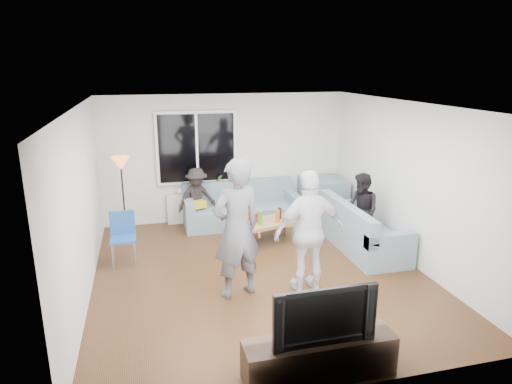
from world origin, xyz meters
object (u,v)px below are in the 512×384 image
object	(u,v)px
tv_console	(319,357)
player_left	(236,229)
side_chair	(123,239)
player_right	(309,232)
coffee_table	(263,232)
spectator_right	(362,211)
floor_lamp	(124,199)
sofa_right_section	(363,226)
television	(321,312)
sofa_back_section	(241,204)
spectator_back	(197,198)

from	to	relation	value
tv_console	player_left	bearing A→B (deg)	103.83
side_chair	player_right	bearing A→B (deg)	-30.67
coffee_table	spectator_right	xyz separation A→B (m)	(1.64, -0.61, 0.47)
spectator_right	player_left	bearing A→B (deg)	-72.96
floor_lamp	tv_console	bearing A→B (deg)	-65.49
coffee_table	player_left	bearing A→B (deg)	-115.34
player_right	player_left	bearing A→B (deg)	-9.35
sofa_right_section	player_right	world-z (taller)	player_right
side_chair	floor_lamp	world-z (taller)	floor_lamp
player_right	side_chair	bearing A→B (deg)	-34.74
player_right	television	size ratio (longest dim) A/B	1.64
sofa_right_section	tv_console	world-z (taller)	sofa_right_section
sofa_back_section	floor_lamp	world-z (taller)	floor_lamp
coffee_table	spectator_back	size ratio (longest dim) A/B	0.90
spectator_back	sofa_right_section	bearing A→B (deg)	-49.56
coffee_table	player_right	xyz separation A→B (m)	(0.17, -1.90, 0.69)
side_chair	spectator_right	world-z (taller)	spectator_right
sofa_back_section	coffee_table	world-z (taller)	sofa_back_section
sofa_right_section	floor_lamp	world-z (taller)	floor_lamp
coffee_table	floor_lamp	size ratio (longest dim) A/B	0.71
floor_lamp	player_right	size ratio (longest dim) A/B	0.88
player_left	spectator_back	distance (m)	2.92
player_right	tv_console	world-z (taller)	player_right
sofa_back_section	spectator_right	world-z (taller)	spectator_right
sofa_back_section	spectator_right	size ratio (longest dim) A/B	1.72
television	side_chair	bearing A→B (deg)	121.33
floor_lamp	player_left	xyz separation A→B (m)	(1.58, -2.58, 0.21)
player_right	spectator_right	bearing A→B (deg)	-142.78
sofa_right_section	television	size ratio (longest dim) A/B	1.85
tv_console	television	world-z (taller)	television
coffee_table	floor_lamp	distance (m)	2.61
coffee_table	spectator_back	world-z (taller)	spectator_back
sofa_right_section	spectator_back	size ratio (longest dim) A/B	1.64
sofa_right_section	player_left	bearing A→B (deg)	113.54
side_chair	player_left	distance (m)	2.21
television	sofa_right_section	bearing A→B (deg)	55.98
floor_lamp	spectator_back	size ratio (longest dim) A/B	1.28
sofa_back_section	tv_console	xyz separation A→B (m)	(-0.21, -4.77, -0.20)
sofa_back_section	side_chair	size ratio (longest dim) A/B	2.67
spectator_right	sofa_back_section	bearing A→B (deg)	-141.16
floor_lamp	player_left	world-z (taller)	player_left
sofa_back_section	side_chair	xyz separation A→B (m)	(-2.26, -1.41, 0.01)
coffee_table	sofa_right_section	bearing A→B (deg)	-23.57
side_chair	spectator_right	distance (m)	4.09
floor_lamp	spectator_right	xyz separation A→B (m)	(4.07, -1.38, -0.11)
sofa_back_section	television	bearing A→B (deg)	-92.58
spectator_right	television	bearing A→B (deg)	-41.62
player_right	television	distance (m)	1.90
floor_lamp	player_right	xyz separation A→B (m)	(2.60, -2.67, 0.11)
sofa_back_section	player_left	distance (m)	2.99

